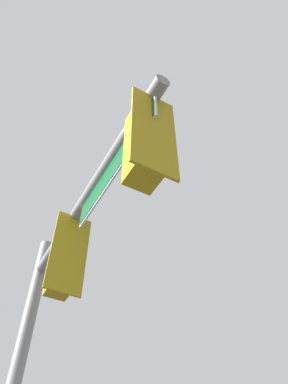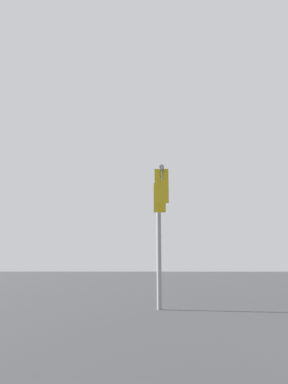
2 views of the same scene
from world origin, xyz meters
name	(u,v)px [view 1 (image 1 of 2)]	position (x,y,z in m)	size (l,w,h in m)	color
signal_pole_near	(61,287)	(-6.66, -7.00, 4.33)	(4.36, 0.61, 6.12)	gray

